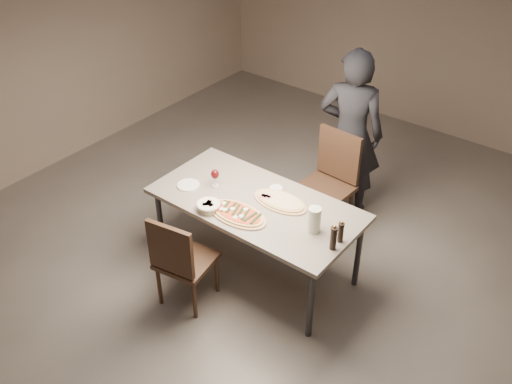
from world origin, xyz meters
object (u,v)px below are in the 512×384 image
Objects in this scene: zucchini_pizza at (237,213)px; carafe at (314,220)px; ham_pizza at (280,201)px; diner at (350,135)px; bread_basket at (208,206)px; pepper_mill_left at (341,232)px; dining_table at (256,207)px; chair_far at (330,177)px; chair_near at (180,258)px.

carafe is at bearing 23.25° from zucchini_pizza.
ham_pizza is 0.29× the size of diner.
carafe is 0.12× the size of diner.
pepper_mill_left is at bearing 16.56° from bread_basket.
ham_pizza is 2.34× the size of carafe.
carafe is (0.84, 0.30, 0.07)m from bread_basket.
bread_basket is at bearing -125.57° from dining_table.
chair_far is (0.16, 0.96, -0.13)m from dining_table.
carafe reaches higher than dining_table.
bread_basket is 0.49m from chair_near.
diner reaches higher than carafe.
carafe is (0.60, 0.21, 0.09)m from zucchini_pizza.
chair_near is at bearing -109.38° from zucchini_pizza.
zucchini_pizza is 1.56m from diner.
zucchini_pizza is at bearing -91.45° from dining_table.
zucchini_pizza is (-0.01, -0.24, 0.07)m from dining_table.
pepper_mill_left reaches higher than ham_pizza.
carafe is 1.12m from chair_far.
ham_pizza is 0.61m from bread_basket.
bread_basket is at bearing 76.11° from chair_far.
bread_basket is 1.37m from chair_far.
chair_far is (-0.44, 0.99, -0.29)m from carafe.
zucchini_pizza is 2.54× the size of carafe.
bread_basket is at bearing -163.44° from pepper_mill_left.
chair_near is 0.52× the size of diner.
diner is at bearing 70.06° from chair_near.
dining_table is 0.42m from bread_basket.
carafe is 1.41m from diner.
diner reaches higher than zucchini_pizza.
zucchini_pizza is at bearing -160.67° from carafe.
chair_near reaches higher than ham_pizza.
bread_basket reaches higher than dining_table.
pepper_mill_left is 1.21m from chair_far.
bread_basket is at bearing -117.88° from ham_pizza.
diner reaches higher than chair_far.
chair_far is at bearing 85.93° from zucchini_pizza.
chair_far reaches higher than zucchini_pizza.
carafe is (0.43, -0.14, 0.09)m from ham_pizza.
pepper_mill_left is 0.11× the size of diner.
diner is (0.36, 2.03, 0.37)m from chair_near.
pepper_mill_left is 0.19× the size of chair_far.
dining_table is 0.98m from chair_far.
pepper_mill_left reaches higher than chair_near.
dining_table is 8.32× the size of carafe.
diner is (-0.02, 0.35, 0.31)m from chair_far.
carafe is (0.60, -0.03, 0.17)m from dining_table.
chair_far reaches higher than bread_basket.
bread_basket is (-0.23, -0.09, 0.03)m from zucchini_pizza.
bread_basket reaches higher than zucchini_pizza.
chair_near is at bearing 80.76° from chair_far.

